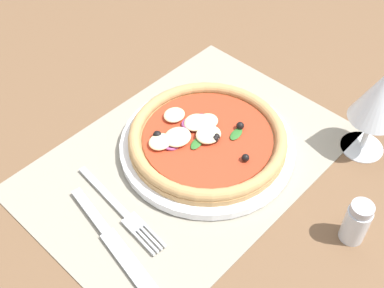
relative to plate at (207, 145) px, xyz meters
The scene contains 8 objects.
ground_plane 4.24cm from the plate, 13.64° to the right, with size 190.00×140.00×2.40cm, color brown.
placemat 3.69cm from the plate, 13.64° to the right, with size 46.75×32.26×0.40cm, color gray.
plate is the anchor object (origin of this frame).
pizza 1.75cm from the plate, 63.52° to the right, with size 23.43×23.43×2.60cm.
fork 16.46cm from the plate, ahead, with size 3.18×18.06×0.44cm.
knife 20.49cm from the plate, ahead, with size 4.98×19.99×0.62cm.
wine_glass 25.11cm from the plate, 134.53° to the left, with size 7.20×7.20×14.90cm.
pepper_shaker 23.90cm from the plate, 93.86° to the left, with size 3.20×3.20×6.70cm.
Camera 1 is at (34.61, 33.58, 55.92)cm, focal length 46.60 mm.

